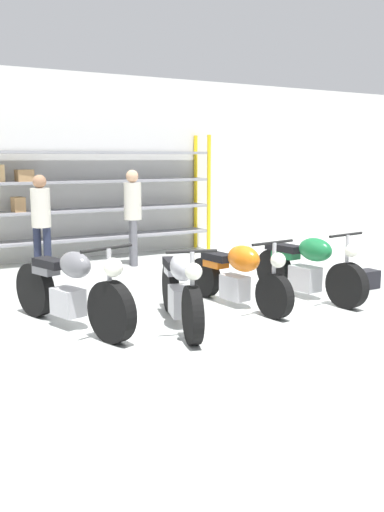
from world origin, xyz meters
TOP-DOWN VIEW (x-y plane):
  - ground_plane at (0.00, 0.00)m, footprint 30.00×30.00m
  - back_wall at (0.00, 4.96)m, footprint 30.00×0.08m
  - shelving_rack at (0.28, 4.59)m, footprint 4.61×0.63m
  - motorcycle_grey at (-1.68, 0.30)m, footprint 0.91×2.15m
  - motorcycle_silver at (-0.53, -0.25)m, footprint 0.82×1.93m
  - motorcycle_orange at (0.56, 0.14)m, footprint 0.67×1.97m
  - motorcycle_green at (1.69, 0.06)m, footprint 0.64×1.99m
  - person_browsing at (-1.12, 3.51)m, footprint 0.45×0.45m
  - person_near_rack at (0.59, 3.58)m, footprint 0.40×0.40m
  - toolbox at (2.84, 0.07)m, footprint 0.44×0.26m

SIDE VIEW (x-z plane):
  - ground_plane at x=0.00m, z-range 0.00..0.00m
  - toolbox at x=2.84m, z-range 0.00..0.28m
  - motorcycle_green at x=1.69m, z-range -0.06..0.93m
  - motorcycle_orange at x=0.56m, z-range -0.04..0.92m
  - motorcycle_grey at x=-1.68m, z-range -0.06..0.98m
  - motorcycle_silver at x=-0.53m, z-range -0.05..0.97m
  - person_browsing at x=-1.12m, z-range 0.15..1.85m
  - person_near_rack at x=0.59m, z-range 0.16..1.92m
  - shelving_rack at x=0.28m, z-range 0.04..2.49m
  - back_wall at x=0.00m, z-range 0.00..3.60m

